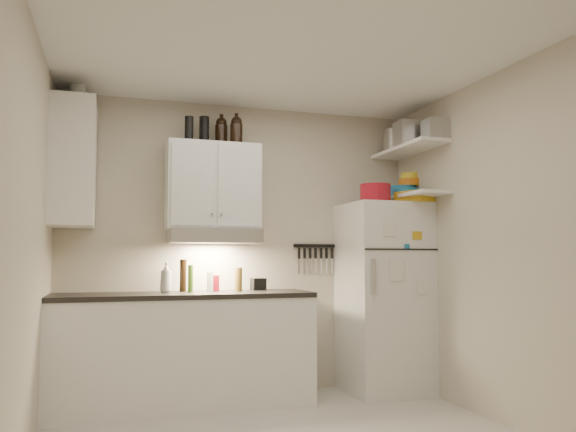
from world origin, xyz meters
name	(u,v)px	position (x,y,z in m)	size (l,w,h in m)	color
ceiling	(293,48)	(0.00, 0.00, 2.61)	(3.20, 3.00, 0.02)	white
back_wall	(242,248)	(0.00, 1.51, 1.30)	(3.20, 0.02, 2.60)	beige
left_wall	(24,241)	(-1.61, 0.00, 1.30)	(0.02, 3.00, 2.60)	beige
right_wall	(500,245)	(1.61, 0.00, 1.30)	(0.02, 3.00, 2.60)	beige
base_cabinet	(184,352)	(-0.55, 1.20, 0.44)	(2.10, 0.60, 0.88)	white
countertop	(184,295)	(-0.55, 1.20, 0.90)	(2.10, 0.62, 0.04)	black
upper_cabinet	(213,187)	(-0.30, 1.33, 1.83)	(0.80, 0.33, 0.75)	white
side_cabinet	(73,163)	(-1.44, 1.20, 1.95)	(0.33, 0.55, 1.00)	white
range_hood	(214,236)	(-0.30, 1.27, 1.39)	(0.76, 0.46, 0.12)	silver
fridge	(384,297)	(1.25, 1.16, 0.85)	(0.70, 0.68, 1.70)	white
shelf_hi	(408,149)	(1.45, 1.02, 2.20)	(0.30, 0.95, 0.03)	white
shelf_lo	(409,197)	(1.45, 1.02, 1.76)	(0.30, 0.95, 0.03)	white
knife_strip	(315,246)	(0.70, 1.49, 1.32)	(0.42, 0.02, 0.03)	black
dutch_oven	(375,193)	(1.10, 1.00, 1.78)	(0.27, 0.27, 0.16)	maroon
book_stack	(415,197)	(1.45, 0.92, 1.75)	(0.23, 0.29, 0.10)	gold
spice_jar	(396,199)	(1.37, 1.13, 1.75)	(0.06, 0.06, 0.10)	silver
stock_pot	(399,141)	(1.47, 1.24, 2.32)	(0.29, 0.29, 0.21)	silver
tin_a	(408,134)	(1.39, 0.93, 2.32)	(0.21, 0.19, 0.21)	#AAAAAD
tin_b	(435,130)	(1.51, 0.68, 2.31)	(0.19, 0.19, 0.19)	#AAAAAD
bowl_teal	(402,192)	(1.51, 1.25, 1.83)	(0.28, 0.28, 0.11)	#1C6D9D
bowl_orange	(410,183)	(1.57, 1.21, 1.92)	(0.22, 0.22, 0.07)	orange
bowl_yellow	(410,176)	(1.57, 1.21, 1.98)	(0.17, 0.17, 0.06)	yellow
plates	(406,192)	(1.42, 1.03, 1.80)	(0.24, 0.24, 0.06)	#1C6D9D
growler_a	(221,131)	(-0.22, 1.37, 2.33)	(0.11, 0.11, 0.26)	black
growler_b	(236,130)	(-0.11, 1.28, 2.33)	(0.11, 0.11, 0.26)	black
thermos_a	(204,131)	(-0.38, 1.37, 2.32)	(0.09, 0.09, 0.25)	black
thermos_b	(189,129)	(-0.52, 1.27, 2.31)	(0.07, 0.07, 0.21)	black
side_jar	(77,93)	(-1.43, 1.27, 2.54)	(0.14, 0.14, 0.18)	silver
soap_bottle	(166,276)	(-0.70, 1.22, 1.06)	(0.11, 0.11, 0.28)	white
pepper_mill	(238,280)	(-0.09, 1.22, 1.02)	(0.06, 0.06, 0.20)	brown
oil_bottle	(191,279)	(-0.50, 1.22, 1.03)	(0.04, 0.04, 0.23)	#335715
vinegar_bottle	(183,276)	(-0.55, 1.33, 1.06)	(0.06, 0.06, 0.27)	black
clear_bottle	(210,282)	(-0.33, 1.28, 1.00)	(0.06, 0.06, 0.17)	silver
red_jar	(215,283)	(-0.27, 1.31, 0.99)	(0.07, 0.07, 0.14)	maroon
caddy	(258,284)	(0.12, 1.36, 0.97)	(0.12, 0.09, 0.11)	black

